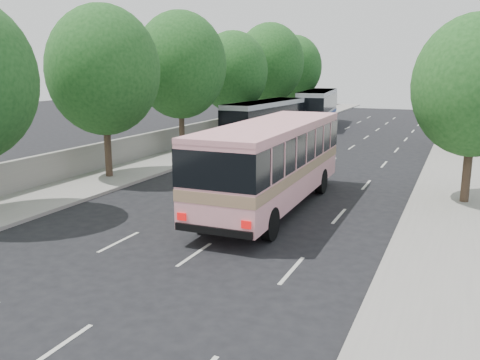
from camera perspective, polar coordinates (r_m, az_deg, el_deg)
The scene contains 17 objects.
ground at distance 18.29m, azimuth -4.85°, elevation -5.83°, with size 120.00×120.00×0.00m, color black.
sidewalk_left at distance 39.45m, azimuth -1.85°, elevation 4.24°, with size 4.00×90.00×0.15m, color #9E998E.
sidewalk_right at distance 35.67m, azimuth 23.65°, elevation 2.28°, with size 4.00×90.00×0.12m, color #9E998E.
low_wall at distance 40.15m, azimuth -4.18°, elevation 5.55°, with size 0.30×90.00×1.50m, color #9E998E.
tree_left_b at distance 27.01m, azimuth -15.06°, elevation 12.25°, with size 5.70×5.70×8.88m.
tree_left_c at distance 33.75m, azimuth -6.67°, elevation 13.08°, with size 6.00×6.00×9.35m.
tree_left_d at distance 40.81m, azimuth -0.73°, elevation 12.35°, with size 5.52×5.52×8.60m.
tree_left_e at distance 48.18m, azimuth 3.43°, elevation 13.30°, with size 6.30×6.30×9.82m.
tree_left_f at distance 55.80m, azimuth 6.16°, elevation 12.70°, with size 5.88×5.88×9.16m.
tree_right_near at distance 23.16m, azimuth 25.15°, elevation 10.02°, with size 5.10×5.10×7.95m.
tree_right_far at distance 39.16m, azimuth 25.35°, elevation 11.90°, with size 6.00×6.00×9.35m.
pink_bus at distance 20.74m, azimuth 3.67°, elevation 2.73°, with size 3.04×11.27×3.58m.
pink_taxi at distance 25.30m, azimuth 6.31°, elevation 0.87°, with size 1.58×3.94×1.34m, color #F4155C.
white_pickup at distance 30.47m, azimuth 2.52°, elevation 3.01°, with size 2.02×4.96×1.44m, color white.
tour_coach_front at distance 39.65m, azimuth 2.91°, elevation 6.99°, with size 3.01×10.90×3.22m.
tour_coach_rear at distance 51.27m, azimuth 8.74°, elevation 8.33°, with size 4.13×12.09×3.55m.
taxi_roof_sign at distance 25.16m, azimuth 6.35°, elevation 2.57°, with size 0.55×0.18×0.18m, color silver.
Camera 1 is at (8.37, -15.21, 5.74)m, focal length 38.00 mm.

